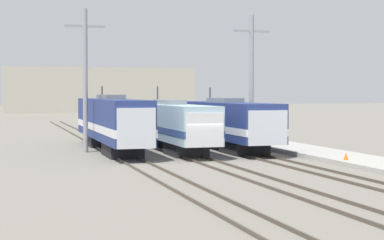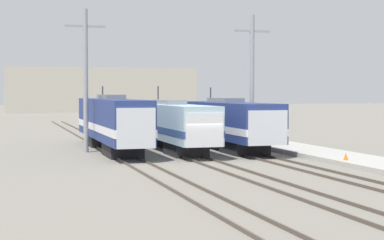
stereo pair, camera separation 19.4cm
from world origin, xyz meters
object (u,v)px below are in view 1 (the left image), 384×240
(traffic_cone, at_px, (346,156))
(catenary_tower_right, at_px, (252,79))
(locomotive_center, at_px, (171,124))
(catenary_tower_left, at_px, (85,78))
(locomotive_far_right, at_px, (227,123))
(locomotive_far_left, at_px, (112,122))

(traffic_cone, bearing_deg, catenary_tower_right, 93.58)
(locomotive_center, distance_m, catenary_tower_right, 7.75)
(locomotive_center, xyz_separation_m, catenary_tower_left, (-6.50, 0.54, 3.53))
(locomotive_center, xyz_separation_m, locomotive_far_right, (4.46, -0.32, 0.06))
(catenary_tower_left, relative_size, catenary_tower_right, 1.00)
(catenary_tower_left, xyz_separation_m, catenary_tower_right, (13.37, 0.00, 0.00))
(locomotive_far_right, distance_m, catenary_tower_right, 4.31)
(locomotive_far_left, relative_size, locomotive_center, 1.08)
(locomotive_far_left, height_order, traffic_cone, locomotive_far_left)
(locomotive_far_right, relative_size, catenary_tower_right, 1.59)
(catenary_tower_left, bearing_deg, locomotive_far_left, 10.29)
(catenary_tower_left, xyz_separation_m, traffic_cone, (14.21, -13.38, -5.00))
(locomotive_far_left, height_order, locomotive_far_right, locomotive_far_left)
(catenary_tower_left, distance_m, traffic_cone, 20.15)
(locomotive_far_left, relative_size, catenary_tower_left, 1.81)
(catenary_tower_right, relative_size, traffic_cone, 22.72)
(locomotive_far_left, xyz_separation_m, locomotive_far_right, (8.92, -1.23, -0.12))
(locomotive_far_left, bearing_deg, catenary_tower_left, -169.71)
(locomotive_center, height_order, catenary_tower_right, catenary_tower_right)
(locomotive_center, bearing_deg, locomotive_far_right, -4.06)
(locomotive_far_right, distance_m, catenary_tower_left, 11.53)
(locomotive_center, bearing_deg, catenary_tower_left, 175.23)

